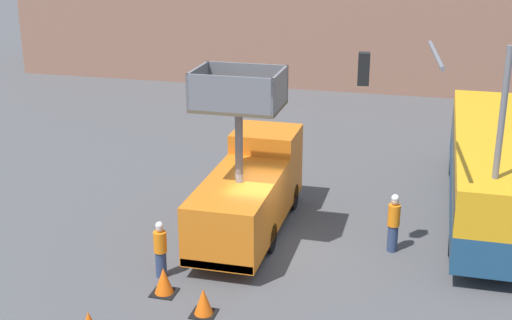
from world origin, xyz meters
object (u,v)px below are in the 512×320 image
Objects in this scene: traffic_light_pole at (452,123)px; traffic_cone_far_side at (164,281)px; road_worker_directing at (394,223)px; city_bus at (490,165)px; traffic_cone_mid_road at (204,302)px; utility_truck at (250,188)px; road_worker_near_truck at (160,250)px.

traffic_light_pole reaches higher than traffic_cone_far_side.
traffic_light_pole reaches higher than road_worker_directing.
traffic_cone_mid_road is at bearing 153.50° from city_bus.
utility_truck is 0.59× the size of city_bus.
city_bus is at bearing 25.52° from utility_truck.
city_bus is 11.77m from traffic_cone_mid_road.
utility_truck is at bearing 169.07° from traffic_light_pole.
city_bus is at bearing 72.59° from traffic_light_pole.
traffic_light_pole is 8.94× the size of traffic_cone_mid_road.
road_worker_directing is at bearing 156.28° from city_bus.
traffic_light_pole is at bearing 24.38° from traffic_cone_far_side.
city_bus is 6.28× the size of road_worker_directing.
road_worker_near_truck is (-7.84, -2.45, -3.70)m from traffic_light_pole.
traffic_cone_mid_road is (1.86, -1.67, -0.50)m from road_worker_near_truck.
road_worker_near_truck is 2.31× the size of traffic_cone_mid_road.
traffic_cone_mid_road is (0.16, -5.31, -1.20)m from utility_truck.
city_bus is at bearing 50.09° from traffic_cone_mid_road.
city_bus is 5.78m from traffic_light_pole.
traffic_cone_mid_road is at bearing -28.22° from road_worker_near_truck.
utility_truck reaches higher than road_worker_directing.
traffic_cone_mid_road is 0.95× the size of traffic_cone_far_side.
traffic_light_pole is 8.39m from traffic_cone_mid_road.
traffic_cone_mid_road is at bearing 74.41° from road_worker_directing.
traffic_light_pole is (6.14, -1.18, 3.00)m from utility_truck.
traffic_cone_far_side is (-8.92, -8.19, -1.40)m from city_bus.
city_bus is at bearing -100.81° from road_worker_directing.
utility_truck is 6.93m from traffic_light_pole.
road_worker_near_truck is at bearing -162.64° from traffic_light_pole.
road_worker_directing is 2.53× the size of traffic_cone_mid_road.
road_worker_directing is 2.41× the size of traffic_cone_far_side.
utility_truck is at bearing 23.15° from road_worker_directing.
city_bus is 12.19m from traffic_cone_far_side.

